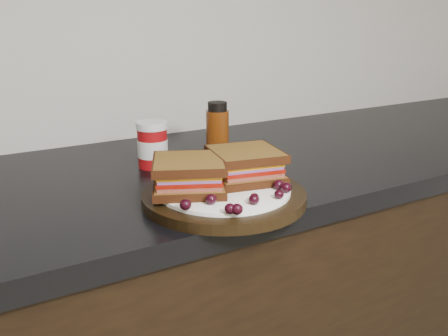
# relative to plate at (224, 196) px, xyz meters

# --- Properties ---
(countertop) EXTENTS (3.98, 0.60, 0.04)m
(countertop) POSITION_rel_plate_xyz_m (-0.26, 0.20, -0.03)
(countertop) COLOR black
(countertop) RESTS_ON base_cabinets
(plate) EXTENTS (0.28, 0.28, 0.02)m
(plate) POSITION_rel_plate_xyz_m (0.00, 0.00, 0.00)
(plate) COLOR black
(plate) RESTS_ON countertop
(sandwich_left) EXTENTS (0.16, 0.16, 0.05)m
(sandwich_left) POSITION_rel_plate_xyz_m (-0.06, 0.02, 0.04)
(sandwich_left) COLOR brown
(sandwich_left) RESTS_ON plate
(sandwich_right) EXTENTS (0.14, 0.14, 0.05)m
(sandwich_right) POSITION_rel_plate_xyz_m (0.06, 0.02, 0.04)
(sandwich_right) COLOR brown
(sandwich_right) RESTS_ON plate
(grape_0) EXTENTS (0.02, 0.02, 0.02)m
(grape_0) POSITION_rel_plate_xyz_m (-0.10, -0.05, 0.02)
(grape_0) COLOR black
(grape_0) RESTS_ON plate
(grape_1) EXTENTS (0.02, 0.02, 0.02)m
(grape_1) POSITION_rel_plate_xyz_m (-0.05, -0.05, 0.02)
(grape_1) COLOR black
(grape_1) RESTS_ON plate
(grape_2) EXTENTS (0.02, 0.02, 0.02)m
(grape_2) POSITION_rel_plate_xyz_m (-0.05, -0.10, 0.02)
(grape_2) COLOR black
(grape_2) RESTS_ON plate
(grape_3) EXTENTS (0.02, 0.02, 0.02)m
(grape_3) POSITION_rel_plate_xyz_m (-0.04, -0.11, 0.02)
(grape_3) COLOR black
(grape_3) RESTS_ON plate
(grape_4) EXTENTS (0.02, 0.02, 0.02)m
(grape_4) POSITION_rel_plate_xyz_m (0.00, -0.09, 0.02)
(grape_4) COLOR black
(grape_4) RESTS_ON plate
(grape_5) EXTENTS (0.01, 0.01, 0.01)m
(grape_5) POSITION_rel_plate_xyz_m (0.01, -0.08, 0.02)
(grape_5) COLOR black
(grape_5) RESTS_ON plate
(grape_6) EXTENTS (0.02, 0.02, 0.01)m
(grape_6) POSITION_rel_plate_xyz_m (0.05, -0.09, 0.02)
(grape_6) COLOR black
(grape_6) RESTS_ON plate
(grape_7) EXTENTS (0.02, 0.02, 0.02)m
(grape_7) POSITION_rel_plate_xyz_m (0.08, -0.07, 0.02)
(grape_7) COLOR black
(grape_7) RESTS_ON plate
(grape_8) EXTENTS (0.02, 0.02, 0.02)m
(grape_8) POSITION_rel_plate_xyz_m (0.08, -0.05, 0.02)
(grape_8) COLOR black
(grape_8) RESTS_ON plate
(grape_9) EXTENTS (0.02, 0.02, 0.02)m
(grape_9) POSITION_rel_plate_xyz_m (0.05, -0.01, 0.02)
(grape_9) COLOR black
(grape_9) RESTS_ON plate
(grape_10) EXTENTS (0.02, 0.02, 0.02)m
(grape_10) POSITION_rel_plate_xyz_m (0.08, 0.02, 0.03)
(grape_10) COLOR black
(grape_10) RESTS_ON plate
(grape_11) EXTENTS (0.02, 0.02, 0.02)m
(grape_11) POSITION_rel_plate_xyz_m (0.05, 0.02, 0.02)
(grape_11) COLOR black
(grape_11) RESTS_ON plate
(grape_12) EXTENTS (0.02, 0.02, 0.02)m
(grape_12) POSITION_rel_plate_xyz_m (0.06, 0.05, 0.02)
(grape_12) COLOR black
(grape_12) RESTS_ON plate
(grape_13) EXTENTS (0.02, 0.02, 0.02)m
(grape_13) POSITION_rel_plate_xyz_m (-0.08, 0.05, 0.02)
(grape_13) COLOR black
(grape_13) RESTS_ON plate
(grape_14) EXTENTS (0.02, 0.02, 0.02)m
(grape_14) POSITION_rel_plate_xyz_m (-0.08, 0.01, 0.02)
(grape_14) COLOR black
(grape_14) RESTS_ON plate
(grape_15) EXTENTS (0.02, 0.02, 0.02)m
(grape_15) POSITION_rel_plate_xyz_m (-0.07, -0.01, 0.02)
(grape_15) COLOR black
(grape_15) RESTS_ON plate
(grape_16) EXTENTS (0.02, 0.02, 0.01)m
(grape_16) POSITION_rel_plate_xyz_m (-0.05, 0.05, 0.02)
(grape_16) COLOR black
(grape_16) RESTS_ON plate
(grape_17) EXTENTS (0.02, 0.02, 0.02)m
(grape_17) POSITION_rel_plate_xyz_m (-0.05, 0.03, 0.02)
(grape_17) COLOR black
(grape_17) RESTS_ON plate
(grape_18) EXTENTS (0.02, 0.02, 0.02)m
(grape_18) POSITION_rel_plate_xyz_m (-0.09, 0.00, 0.02)
(grape_18) COLOR black
(grape_18) RESTS_ON plate
(condiment_jar) EXTENTS (0.07, 0.07, 0.10)m
(condiment_jar) POSITION_rel_plate_xyz_m (-0.03, 0.25, 0.04)
(condiment_jar) COLOR maroon
(condiment_jar) RESTS_ON countertop
(oil_bottle) EXTENTS (0.05, 0.05, 0.13)m
(oil_bottle) POSITION_rel_plate_xyz_m (0.10, 0.20, 0.06)
(oil_bottle) COLOR #542408
(oil_bottle) RESTS_ON countertop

